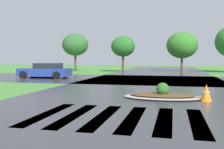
{
  "coord_description": "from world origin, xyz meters",
  "views": [
    {
      "loc": [
        1.58,
        -2.74,
        1.75
      ],
      "look_at": [
        -1.37,
        9.8,
        0.94
      ],
      "focal_mm": 42.03,
      "sensor_mm": 36.0,
      "label": 1
    }
  ],
  "objects": [
    {
      "name": "median_island",
      "position": [
        1.13,
        8.78,
        0.13
      ],
      "size": [
        3.42,
        1.85,
        0.68
      ],
      "color": "#9E9B93",
      "rests_on": "ground"
    },
    {
      "name": "asphalt_cross_road",
      "position": [
        0.0,
        18.62,
        0.0
      ],
      "size": [
        90.0,
        9.7,
        0.01
      ],
      "primitive_type": "cube",
      "color": "#35353A",
      "rests_on": "ground"
    },
    {
      "name": "drainage_pipe_stack",
      "position": [
        -10.14,
        19.31,
        0.36
      ],
      "size": [
        2.46,
        0.75,
        0.72
      ],
      "color": "#9E9B93",
      "rests_on": "ground"
    },
    {
      "name": "traffic_cone",
      "position": [
        2.88,
        8.36,
        0.34
      ],
      "size": [
        0.44,
        0.44,
        0.69
      ],
      "color": "orange",
      "rests_on": "ground"
    },
    {
      "name": "asphalt_roadway",
      "position": [
        0.0,
        10.0,
        0.0
      ],
      "size": [
        10.78,
        80.0,
        0.01
      ],
      "primitive_type": "cube",
      "color": "#35353A",
      "rests_on": "ground"
    },
    {
      "name": "crosswalk_stripes",
      "position": [
        -0.0,
        4.72,
        0.0
      ],
      "size": [
        4.95,
        3.5,
        0.01
      ],
      "color": "white",
      "rests_on": "ground"
    },
    {
      "name": "car_dark_suv",
      "position": [
        -9.35,
        18.21,
        0.62
      ],
      "size": [
        4.5,
        2.24,
        1.3
      ],
      "rotation": [
        0.0,
        0.0,
        3.17
      ],
      "color": "navy",
      "rests_on": "ground"
    },
    {
      "name": "background_treeline",
      "position": [
        6.07,
        30.79,
        3.47
      ],
      "size": [
        34.34,
        6.11,
        5.72
      ],
      "color": "#4C3823",
      "rests_on": "ground"
    }
  ]
}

